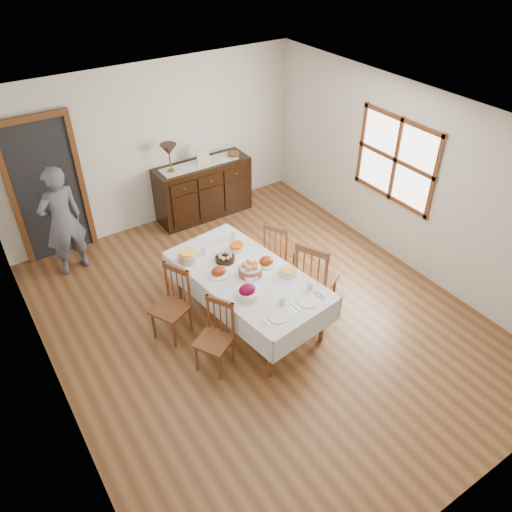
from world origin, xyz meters
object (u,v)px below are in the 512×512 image
chair_right_far (279,250)px  person (61,218)px  dining_table (247,280)px  chair_left_far (173,303)px  table_lamp (169,151)px  chair_left_near (216,335)px  sideboard (203,189)px  chair_right_near (315,278)px

chair_right_far → person: person is taller
dining_table → chair_left_far: chair_left_far is taller
table_lamp → dining_table: bearing=-95.7°
dining_table → chair_left_near: bearing=-155.1°
dining_table → chair_left_far: bearing=154.6°
chair_left_far → sideboard: 2.89m
chair_left_far → chair_right_far: chair_left_far is taller
dining_table → chair_right_near: (0.80, -0.36, -0.08)m
person → chair_right_far: bearing=131.7°
chair_left_near → chair_right_far: (1.57, 0.97, 0.01)m
dining_table → chair_right_near: size_ratio=2.04×
chair_left_far → dining_table: bearing=46.8°
chair_right_near → sideboard: bearing=-26.2°
dining_table → chair_right_far: chair_right_far is taller
chair_left_near → person: 2.92m
chair_left_far → person: person is taller
sideboard → person: person is taller
dining_table → chair_right_far: 1.02m
chair_right_near → table_lamp: size_ratio=2.42×
chair_left_near → sideboard: bearing=124.1°
chair_left_near → table_lamp: bearing=132.9°
chair_right_near → person: bearing=15.5°
person → sideboard: bearing=175.8°
chair_left_far → table_lamp: bearing=128.1°
chair_right_near → sideboard: chair_right_near is taller
chair_right_far → chair_right_near: bearing=146.2°
chair_left_far → table_lamp: 2.74m
chair_right_near → chair_left_far: bearing=43.2°
chair_right_near → chair_right_far: (0.06, 0.87, -0.10)m
chair_left_near → chair_left_far: (-0.18, 0.74, 0.03)m
chair_left_far → table_lamp: table_lamp is taller
sideboard → person: 2.42m
chair_left_near → chair_left_far: bearing=164.1°
chair_right_near → chair_left_near: bearing=67.7°
chair_right_far → sideboard: (-0.05, 2.11, 0.02)m
chair_right_far → person: (-2.42, 1.80, 0.42)m
chair_left_far → sideboard: size_ratio=0.60×
table_lamp → chair_right_near: bearing=-79.8°
chair_left_far → person: size_ratio=0.54×
dining_table → person: size_ratio=1.28×
chair_left_near → table_lamp: size_ratio=1.96×
chair_right_near → person: (-2.36, 2.67, 0.32)m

